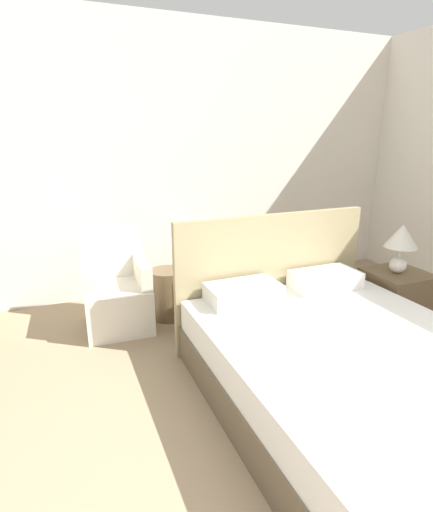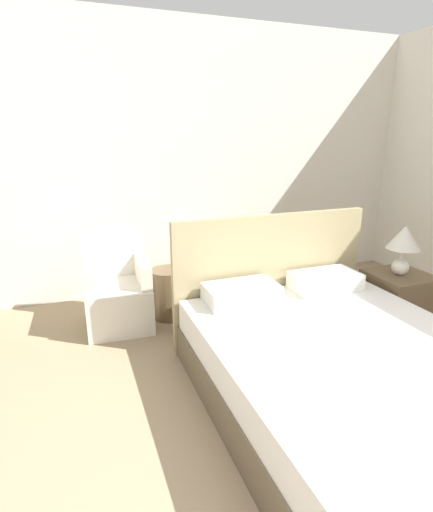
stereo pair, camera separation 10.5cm
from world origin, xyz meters
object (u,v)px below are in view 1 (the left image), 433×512
object	(u,v)px
bed	(342,364)
nightstand	(395,300)
armchair_near_window_right	(214,283)
table_lamp	(401,241)
side_table	(168,294)
armchair_near_window_left	(117,298)

from	to	relation	value
bed	nightstand	bearing A→B (deg)	30.40
armchair_near_window_right	table_lamp	bearing A→B (deg)	-34.05
side_table	bed	bearing A→B (deg)	-66.60
table_lamp	armchair_near_window_right	bearing A→B (deg)	143.50
armchair_near_window_right	side_table	distance (m)	0.49
bed	table_lamp	xyz separation A→B (m)	(1.12, 0.67, 0.58)
table_lamp	side_table	distance (m)	2.20
armchair_near_window_left	armchair_near_window_right	size ratio (longest dim) A/B	1.00
bed	nightstand	size ratio (longest dim) A/B	3.80
side_table	table_lamp	bearing A→B (deg)	-28.96
bed	armchair_near_window_left	distance (m)	2.07
nightstand	armchair_near_window_left	bearing A→B (deg)	156.98
side_table	nightstand	bearing A→B (deg)	-28.53
bed	armchair_near_window_right	distance (m)	1.69
armchair_near_window_left	table_lamp	size ratio (longest dim) A/B	2.05
armchair_near_window_right	table_lamp	world-z (taller)	table_lamp
bed	armchair_near_window_right	xyz separation A→B (m)	(-0.24, 1.67, 0.02)
armchair_near_window_left	armchair_near_window_right	distance (m)	0.97
armchair_near_window_left	side_table	world-z (taller)	armchair_near_window_left
nightstand	table_lamp	bearing A→B (deg)	-171.49
armchair_near_window_right	nightstand	distance (m)	1.71
nightstand	side_table	world-z (taller)	nightstand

